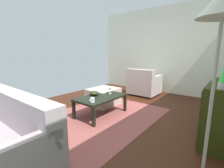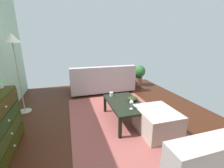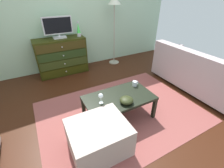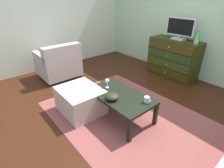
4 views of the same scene
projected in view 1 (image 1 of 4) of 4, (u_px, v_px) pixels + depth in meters
The scene contains 12 objects.
ground_plane at pixel (115, 118), 3.20m from camera, with size 5.76×4.60×0.05m, color #3B1B0D.
wall_plain_left at pixel (166, 50), 4.97m from camera, with size 0.12×4.60×2.67m, color silver.
area_rug at pixel (101, 117), 3.16m from camera, with size 2.60×1.90×0.01m, color brown.
dresser at pixel (224, 112), 2.26m from camera, with size 1.13×0.49×0.85m.
lava_lamp at pixel (223, 77), 1.82m from camera, with size 0.09×0.09×0.33m.
coffee_table at pixel (101, 98), 3.21m from camera, with size 1.03×0.60×0.40m.
wine_glass at pixel (110, 88), 3.41m from camera, with size 0.07×0.07×0.16m.
mug at pixel (92, 100), 2.80m from camera, with size 0.11×0.08×0.08m.
bowl_decorative at pixel (94, 93), 3.28m from camera, with size 0.19×0.19×0.09m, color #272C14.
armchair at pixel (144, 84), 4.78m from camera, with size 0.80×0.82×0.80m.
ottoman at pixel (103, 97), 3.87m from camera, with size 0.70×0.60×0.41m, color #BCA79C.
standing_lamp at pixel (221, 28), 1.02m from camera, with size 0.32×0.32×1.67m.
Camera 1 is at (2.40, 1.81, 1.26)m, focal length 25.32 mm.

